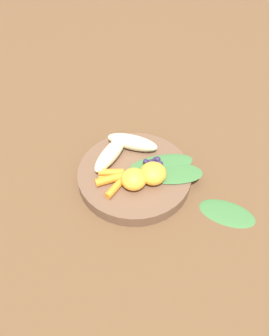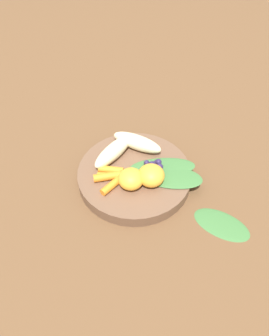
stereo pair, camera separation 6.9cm
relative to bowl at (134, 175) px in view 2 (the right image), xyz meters
The scene contains 14 objects.
ground_plane 0.01m from the bowl, ahead, with size 2.40×2.40×0.00m, color brown.
bowl is the anchor object (origin of this frame).
banana_peeled_left 0.07m from the bowl, 25.53° to the left, with size 0.11×0.03×0.03m, color beige.
banana_peeled_right 0.07m from the bowl, 26.26° to the right, with size 0.11×0.03×0.03m, color beige.
orange_segment_near 0.05m from the bowl, 152.60° to the right, with size 0.05×0.05×0.04m, color #F4A833.
orange_segment_far 0.05m from the bowl, 147.27° to the left, with size 0.05×0.05×0.04m, color #F4A833.
carrot_front 0.05m from the bowl, 71.32° to the left, with size 0.01×0.01×0.05m, color orange.
carrot_mid_left 0.05m from the bowl, 85.14° to the left, with size 0.01×0.01×0.05m, color orange.
carrot_mid_right 0.06m from the bowl, 94.91° to the left, with size 0.02×0.02×0.06m, color orange.
carrot_rear 0.06m from the bowl, 111.92° to the left, with size 0.01×0.01×0.06m, color orange.
blueberry_pile 0.05m from the bowl, 100.94° to the right, with size 0.04×0.04×0.03m.
kale_leaf_left 0.07m from the bowl, 124.39° to the right, with size 0.14×0.06×0.01m, color #3D7038.
kale_leaf_right 0.06m from the bowl, 102.82° to the right, with size 0.14×0.05×0.01m, color #3D7038.
kale_leaf_stray 0.20m from the bowl, 145.88° to the right, with size 0.11×0.06×0.01m, color #3D7038.
Camera 2 is at (-0.43, 0.17, 0.55)m, focal length 36.39 mm.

